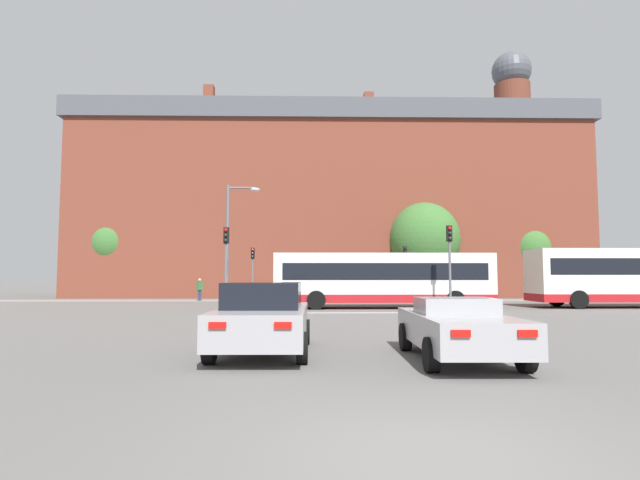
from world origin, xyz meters
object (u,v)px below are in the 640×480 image
at_px(street_lamp_junction, 233,233).
at_px(pedestrian_waiting, 364,287).
at_px(pedestrian_walking_east, 200,288).
at_px(traffic_light_near_left, 226,255).
at_px(pedestrian_walking_west, 291,287).
at_px(bus_crossing_lead, 383,279).
at_px(traffic_light_near_right, 450,254).
at_px(car_saloon_left, 264,317).
at_px(car_roadster_right, 457,327).
at_px(bus_crossing_trailing, 620,276).
at_px(traffic_light_far_right, 405,264).
at_px(traffic_light_far_left, 253,265).

distance_m(street_lamp_junction, pedestrian_waiting, 13.16).
bearing_deg(pedestrian_waiting, pedestrian_walking_east, -106.80).
xyz_separation_m(traffic_light_near_left, pedestrian_walking_west, (2.75, 11.98, -1.79)).
distance_m(bus_crossing_lead, traffic_light_near_right, 4.39).
bearing_deg(traffic_light_near_left, car_saloon_left, -76.75).
bearing_deg(car_saloon_left, pedestrian_waiting, 79.26).
bearing_deg(car_saloon_left, street_lamp_junction, 102.19).
xyz_separation_m(car_roadster_right, bus_crossing_lead, (0.95, 17.21, 0.94)).
xyz_separation_m(pedestrian_walking_east, pedestrian_walking_west, (6.61, 0.16, 0.07)).
relative_size(car_saloon_left, bus_crossing_lead, 0.39).
relative_size(car_saloon_left, traffic_light_near_right, 1.10).
bearing_deg(car_roadster_right, bus_crossing_trailing, 51.35).
distance_m(traffic_light_near_right, pedestrian_walking_west, 14.64).
height_order(bus_crossing_trailing, pedestrian_walking_west, bus_crossing_trailing).
bearing_deg(traffic_light_near_right, car_roadster_right, -105.29).
bearing_deg(bus_crossing_lead, traffic_light_near_right, 44.21).
bearing_deg(traffic_light_far_right, car_saloon_left, -108.03).
relative_size(car_roadster_right, street_lamp_junction, 0.68).
relative_size(bus_crossing_lead, pedestrian_walking_east, 7.38).
xyz_separation_m(bus_crossing_trailing, street_lamp_junction, (-21.65, -1.94, 2.25)).
relative_size(bus_crossing_lead, bus_crossing_trailing, 1.19).
xyz_separation_m(bus_crossing_lead, pedestrian_waiting, (-0.11, 8.43, -0.60)).
xyz_separation_m(car_saloon_left, pedestrian_waiting, (4.97, 24.63, 0.22)).
relative_size(traffic_light_far_right, pedestrian_walking_west, 2.28).
relative_size(car_saloon_left, car_roadster_right, 1.06).
relative_size(bus_crossing_trailing, traffic_light_near_left, 2.41).
distance_m(street_lamp_junction, pedestrian_walking_east, 11.48).
bearing_deg(bus_crossing_lead, street_lamp_junction, -78.67).
bearing_deg(pedestrian_walking_east, traffic_light_near_left, 59.67).
bearing_deg(car_saloon_left, traffic_light_near_right, 59.38).
height_order(car_roadster_right, traffic_light_near_right, traffic_light_near_right).
xyz_separation_m(traffic_light_near_right, pedestrian_walking_west, (-8.34, 11.88, -1.86)).
height_order(car_saloon_left, traffic_light_far_left, traffic_light_far_left).
bearing_deg(traffic_light_far_right, street_lamp_junction, -138.27).
bearing_deg(pedestrian_walking_east, car_roadster_right, 64.72).
distance_m(car_saloon_left, traffic_light_near_left, 13.59).
bearing_deg(traffic_light_far_left, street_lamp_junction, -89.34).
bearing_deg(bus_crossing_trailing, traffic_light_near_right, -72.60).
bearing_deg(bus_crossing_lead, pedestrian_waiting, -179.26).
distance_m(traffic_light_near_left, pedestrian_walking_west, 12.42).
bearing_deg(pedestrian_waiting, traffic_light_far_left, -104.85).
bearing_deg(pedestrian_walking_west, traffic_light_near_right, -154.02).
height_order(street_lamp_junction, pedestrian_waiting, street_lamp_junction).
distance_m(bus_crossing_lead, traffic_light_far_right, 8.63).
distance_m(traffic_light_near_right, traffic_light_far_right, 11.11).
bearing_deg(car_saloon_left, pedestrian_walking_east, 106.24).
distance_m(car_saloon_left, car_roadster_right, 4.26).
bearing_deg(pedestrian_walking_west, traffic_light_far_right, -104.47).
bearing_deg(traffic_light_far_left, bus_crossing_lead, -45.61).
xyz_separation_m(pedestrian_waiting, pedestrian_walking_west, (-5.30, 0.43, -0.01)).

